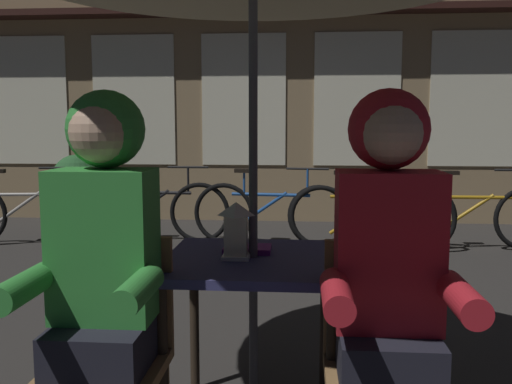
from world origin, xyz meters
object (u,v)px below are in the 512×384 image
(person_left_hooded, at_px, (102,253))
(person_right_hooded, at_px, (389,259))
(book, at_px, (247,249))
(potted_plant, at_px, (77,185))
(lantern, at_px, (236,229))
(bicycle_fifth, at_px, (475,216))
(bicycle_nearest, at_px, (25,213))
(chair_left, at_px, (111,347))
(bicycle_fourth, at_px, (371,217))
(bicycle_third, at_px, (270,213))
(chair_right, at_px, (383,356))
(bicycle_second, at_px, (153,211))
(cafe_table, at_px, (253,281))

(person_left_hooded, relative_size, person_right_hooded, 1.00)
(book, bearing_deg, potted_plant, 120.05)
(lantern, bearing_deg, bicycle_fifth, 60.27)
(book, relative_size, potted_plant, 0.22)
(person_left_hooded, relative_size, bicycle_fifth, 0.83)
(bicycle_nearest, xyz_separation_m, potted_plant, (0.21, 0.92, 0.20))
(chair_left, bearing_deg, bicycle_fourth, 70.01)
(bicycle_third, xyz_separation_m, bicycle_fifth, (2.10, -0.04, 0.00))
(chair_left, xyz_separation_m, potted_plant, (-2.05, 4.69, 0.05))
(lantern, bearing_deg, bicycle_third, 90.94)
(bicycle_fifth, bearing_deg, potted_plant, 170.18)
(chair_right, xyz_separation_m, person_right_hooded, (0.00, -0.06, 0.36))
(bicycle_nearest, relative_size, bicycle_fifth, 0.99)
(chair_left, xyz_separation_m, book, (0.45, 0.46, 0.26))
(bicycle_second, bearing_deg, bicycle_nearest, -168.70)
(lantern, height_order, bicycle_second, lantern)
(chair_right, bearing_deg, bicycle_second, 115.10)
(chair_left, xyz_separation_m, person_left_hooded, (-0.00, -0.06, 0.36))
(chair_right, bearing_deg, person_left_hooded, -176.61)
(chair_right, relative_size, book, 4.35)
(chair_right, bearing_deg, chair_left, 180.00)
(bicycle_fourth, bearing_deg, person_left_hooded, -109.72)
(bicycle_fourth, relative_size, book, 8.38)
(cafe_table, relative_size, bicycle_second, 0.44)
(cafe_table, height_order, bicycle_fourth, bicycle_fourth)
(cafe_table, xyz_separation_m, chair_left, (-0.48, -0.37, -0.15))
(bicycle_fourth, xyz_separation_m, potted_plant, (-3.44, 0.87, 0.20))
(cafe_table, bearing_deg, chair_right, -37.55)
(chair_left, distance_m, bicycle_third, 3.98)
(lantern, distance_m, bicycle_nearest, 4.38)
(potted_plant, bearing_deg, person_right_hooded, -57.64)
(person_right_hooded, relative_size, bicycle_third, 0.84)
(bicycle_third, bearing_deg, book, -88.47)
(lantern, bearing_deg, person_left_hooded, -136.23)
(person_left_hooded, distance_m, person_right_hooded, 0.96)
(person_right_hooded, height_order, potted_plant, person_right_hooded)
(person_right_hooded, relative_size, book, 7.00)
(cafe_table, height_order, bicycle_nearest, bicycle_nearest)
(lantern, xyz_separation_m, bicycle_third, (-0.06, 3.62, -0.51))
(lantern, relative_size, chair_left, 0.27)
(cafe_table, distance_m, book, 0.15)
(bicycle_fifth, bearing_deg, bicycle_third, 178.79)
(lantern, distance_m, bicycle_third, 3.66)
(lantern, bearing_deg, potted_plant, 119.49)
(lantern, relative_size, potted_plant, 0.25)
(bicycle_second, xyz_separation_m, bicycle_fifth, (3.39, -0.12, 0.00))
(chair_right, xyz_separation_m, book, (-0.51, 0.46, 0.26))
(potted_plant, bearing_deg, bicycle_nearest, -102.71)
(person_right_hooded, height_order, bicycle_fourth, person_right_hooded)
(cafe_table, height_order, person_left_hooded, person_left_hooded)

